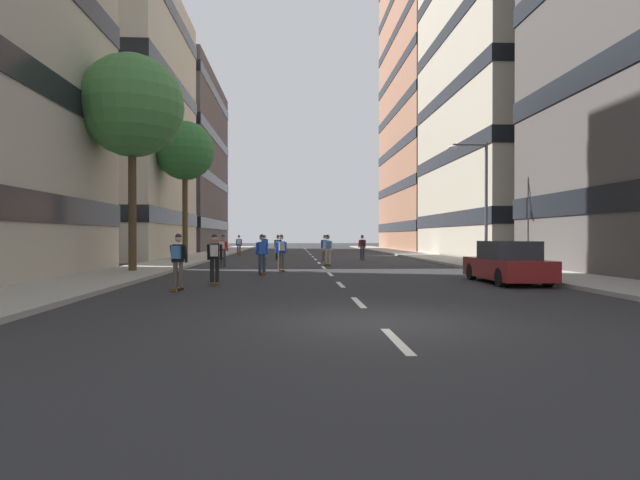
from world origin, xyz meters
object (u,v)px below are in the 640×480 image
skater_3 (325,246)px  skater_6 (265,243)px  streetlamp_right (479,190)px  skater_4 (328,248)px  skater_2 (239,244)px  street_tree_mid (132,106)px  skater_1 (178,258)px  skater_0 (265,245)px  skater_9 (215,256)px  skater_5 (362,246)px  skater_11 (278,246)px  parked_car_near (507,264)px  skater_7 (223,248)px  skater_8 (281,250)px  street_tree_near (185,151)px  skater_10 (262,252)px

skater_3 → skater_6: (-4.72, 12.50, 0.03)m
streetlamp_right → skater_4: size_ratio=3.65×
skater_2 → skater_3: bearing=-56.0°
street_tree_mid → skater_2: 23.04m
skater_6 → skater_1: bearing=-91.9°
skater_0 → skater_9: 22.73m
skater_9 → street_tree_mid: bearing=127.5°
skater_1 → skater_9: same height
skater_5 → skater_11: size_ratio=1.00×
skater_3 → skater_11: bearing=171.7°
parked_car_near → skater_6: (-10.24, 30.04, 0.32)m
skater_4 → skater_5: same height
skater_5 → skater_7: bearing=-138.0°
skater_2 → skater_3: (6.85, -10.17, -0.03)m
parked_car_near → skater_3: (-5.52, 17.54, 0.29)m
streetlamp_right → skater_0: 18.46m
skater_6 → skater_9: size_ratio=1.00×
skater_0 → street_tree_mid: bearing=-107.0°
skater_8 → skater_1: bearing=-108.9°
skater_5 → parked_car_near: bearing=-81.7°
skater_0 → skater_8: same height
parked_car_near → skater_0: 24.64m
skater_0 → skater_2: same height
streetlamp_right → skater_5: bearing=116.4°
street_tree_mid → skater_2: (2.64, 21.93, -6.57)m
skater_3 → skater_2: bearing=124.0°
skater_0 → skater_8: bearing=-84.1°
street_tree_near → skater_0: (5.12, 4.87, -6.42)m
street_tree_mid → skater_5: (12.25, 13.09, -6.57)m
skater_7 → skater_9: size_ratio=1.00×
skater_3 → skater_10: 13.26m
streetlamp_right → skater_10: 12.42m
skater_3 → skater_11: 3.25m
street_tree_near → streetlamp_right: (17.18, -8.74, -3.29)m
skater_1 → skater_10: bearing=71.6°
skater_2 → skater_6: (2.13, 2.33, 0.00)m
skater_0 → skater_8: size_ratio=1.00×
skater_5 → skater_4: bearing=-112.0°
skater_3 → streetlamp_right: bearing=-48.2°
skater_1 → skater_4: size_ratio=1.00×
street_tree_near → skater_11: 8.98m
skater_2 → skater_7: (0.77, -16.79, 0.00)m
parked_car_near → skater_6: size_ratio=2.47×
skater_5 → skater_6: 13.44m
skater_5 → skater_9: size_ratio=1.00×
street_tree_mid → skater_3: bearing=51.1°
skater_4 → skater_9: (-4.74, -11.70, 0.00)m
skater_2 → skater_6: size_ratio=1.00×
skater_6 → street_tree_near: bearing=-111.1°
parked_car_near → skater_8: skater_8 is taller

